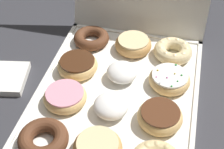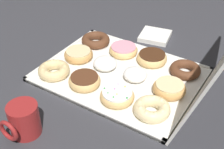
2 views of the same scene
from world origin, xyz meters
The scene contains 16 objects.
ground_plane centered at (0.00, 0.00, 0.00)m, with size 3.00×3.00×0.00m, color #333338.
donut_box centered at (0.00, 0.00, 0.01)m, with size 0.42×0.55×0.01m.
chocolate_cake_ring_donut_0 centered at (-0.13, -0.20, 0.03)m, with size 0.12×0.12×0.04m.
glazed_ring_donut_1 centered at (0.00, -0.19, 0.03)m, with size 0.11×0.11×0.04m.
cruller_donut_2 centered at (0.13, -0.20, 0.03)m, with size 0.11×0.11×0.04m.
pink_frosted_donut_3 centered at (-0.12, -0.06, 0.03)m, with size 0.11×0.11×0.03m.
powdered_filled_donut_4 centered at (0.00, -0.06, 0.03)m, with size 0.09×0.09×0.04m.
chocolate_frosted_donut_5 centered at (0.12, -0.07, 0.03)m, with size 0.11×0.11×0.04m.
chocolate_frosted_donut_6 centered at (-0.13, 0.06, 0.03)m, with size 0.11×0.11×0.04m.
powdered_filled_donut_7 centered at (0.00, 0.06, 0.03)m, with size 0.08×0.08×0.04m.
sprinkle_donut_8 centered at (0.13, 0.07, 0.03)m, with size 0.11×0.11×0.04m.
chocolate_cake_ring_donut_9 centered at (-0.13, 0.20, 0.03)m, with size 0.11×0.11×0.03m.
glazed_ring_donut_10 centered at (0.01, 0.19, 0.03)m, with size 0.11×0.11×0.04m.
cruller_donut_11 centered at (0.13, 0.19, 0.03)m, with size 0.11×0.11×0.04m.
coffee_mug centered at (0.39, -0.09, 0.05)m, with size 0.11×0.09×0.10m.
napkin_stack centered at (-0.32, -0.02, 0.01)m, with size 0.12×0.12×0.02m, color white.
Camera 2 is at (0.79, 0.47, 0.68)m, focal length 50.43 mm.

